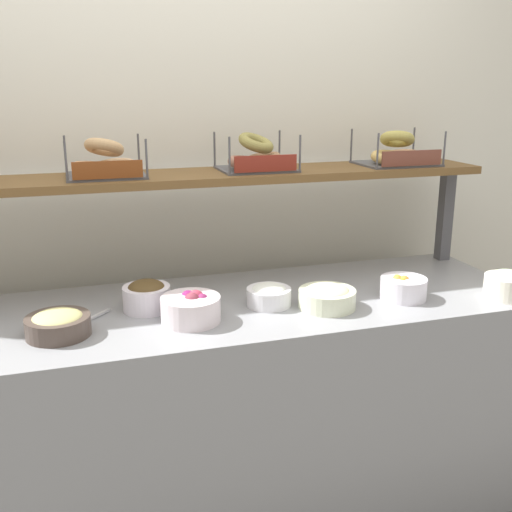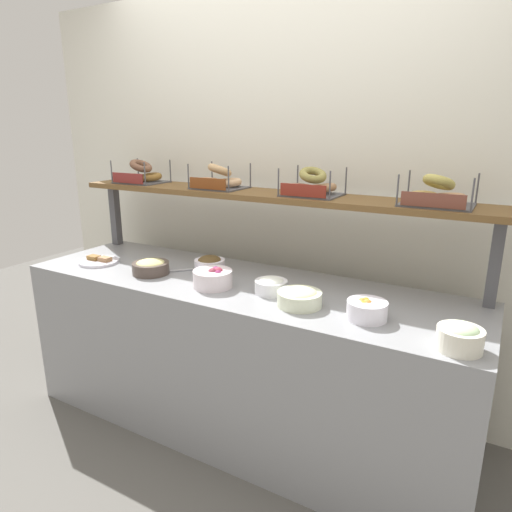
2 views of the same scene
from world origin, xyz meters
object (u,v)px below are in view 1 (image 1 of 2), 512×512
Objects in this scene: serving_spoon_near_plate at (85,322)px; bowl_cream_cheese at (269,295)px; bowl_hummus at (58,324)px; bowl_potato_salad at (327,296)px; bagel_basket_everything at (256,158)px; bowl_chocolate_spread at (147,295)px; bowl_scallion_spread at (507,284)px; bagel_basket_sesame at (396,153)px; bagel_basket_plain at (105,163)px; bowl_fruit_salad at (403,287)px; bowl_beet_salad at (191,308)px.

bowl_cream_cheese is at bearing -1.51° from serving_spoon_near_plate.
bowl_hummus is 1.00× the size of bowl_potato_salad.
bagel_basket_everything reaches higher than bowl_potato_salad.
bowl_chocolate_spread is 1.29m from bowl_scallion_spread.
bowl_chocolate_spread reaches higher than bowl_cream_cheese.
bowl_potato_salad is at bearing -139.54° from bagel_basket_sesame.
bagel_basket_plain is (-0.51, 0.33, 0.44)m from bowl_cream_cheese.
bagel_basket_sesame is at bearing 12.41° from bowl_chocolate_spread.
bowl_potato_salad is at bearing -6.95° from serving_spoon_near_plate.
bagel_basket_plain is at bearing 63.25° from bowl_hummus.
bowl_hummus is 1.48m from bagel_basket_sesame.
bowl_chocolate_spread is 0.58× the size of bagel_basket_everything.
bowl_fruit_salad is 0.60× the size of bagel_basket_plain.
bagel_basket_plain is at bearing 119.06° from bowl_beet_salad.
bowl_fruit_salad is 0.49m from bowl_cream_cheese.
bowl_fruit_salad is 0.84× the size of bowl_hummus.
bowl_fruit_salad is 1.12m from serving_spoon_near_plate.
bowl_chocolate_spread is at bearing 169.94° from bowl_fruit_salad.
bagel_basket_sesame is at bearing -1.28° from bagel_basket_everything.
bowl_hummus is at bearing -164.59° from bagel_basket_sesame.
bowl_cream_cheese is at bearing 170.94° from bowl_fruit_salad.
bagel_basket_plain reaches higher than bowl_hummus.
serving_spoon_near_plate is at bearing -162.71° from bowl_chocolate_spread.
bagel_basket_everything is (-0.80, 0.51, 0.43)m from bowl_scallion_spread.
serving_spoon_near_plate is 1.40m from bagel_basket_sesame.
bowl_chocolate_spread is 1.04× the size of bowl_cream_cheese.
bowl_beet_salad reaches higher than bowl_potato_salad.
bowl_beet_salad is 1.11m from bagel_basket_sesame.
bagel_basket_plain is 0.91× the size of bagel_basket_sesame.
serving_spoon_near_plate is at bearing 42.80° from bowl_hummus.
bagel_basket_everything is (0.35, 0.40, 0.43)m from bowl_beet_salad.
bowl_chocolate_spread is 1.18× the size of serving_spoon_near_plate.
bagel_basket_sesame reaches higher than bowl_hummus.
bagel_basket_plain is at bearing 110.93° from bowl_chocolate_spread.
bagel_basket_everything is at bearing 27.05° from bowl_hummus.
bowl_scallion_spread reaches higher than bowl_beet_salad.
bowl_scallion_spread is at bearing -11.74° from bowl_chocolate_spread.
bagel_basket_plain is (-1.36, 0.51, 0.43)m from bowl_scallion_spread.
bowl_fruit_salad is 0.74m from bagel_basket_everything.
bowl_scallion_spread is 0.53× the size of bagel_basket_sesame.
bowl_beet_salad is at bearing -13.71° from serving_spoon_near_plate.
serving_spoon_near_plate is 0.45× the size of bagel_basket_sesame.
bagel_basket_sesame reaches higher than bowl_chocolate_spread.
bagel_basket_everything is at bearing -0.01° from bagel_basket_plain.
bowl_cream_cheese is at bearing -154.12° from bagel_basket_sesame.
bowl_chocolate_spread is 1.01× the size of bowl_scallion_spread.
bowl_chocolate_spread reaches higher than bowl_scallion_spread.
bowl_fruit_salad is at bearing -10.06° from bowl_chocolate_spread.
bowl_beet_salad is 0.42m from bowl_hummus.
bowl_beet_salad is 0.99× the size of bowl_hummus.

